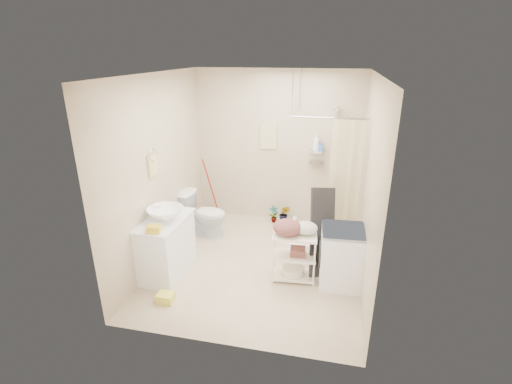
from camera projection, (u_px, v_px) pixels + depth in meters
floor at (258, 264)px, 5.31m from camera, size 3.20×3.20×0.00m
ceiling at (258, 74)px, 4.38m from camera, size 2.80×3.20×0.04m
wall_back at (277, 148)px, 6.30m from camera, size 2.80×0.04×2.60m
wall_front at (222, 233)px, 3.38m from camera, size 2.80×0.04×2.60m
wall_left at (159, 171)px, 5.12m from camera, size 0.04×3.20×2.60m
wall_right at (369, 186)px, 4.57m from camera, size 0.04×3.20×2.60m
vanity at (166, 246)px, 4.97m from camera, size 0.53×0.92×0.80m
sink at (166, 214)px, 4.80m from camera, size 0.52×0.52×0.16m
counter_basket at (154, 229)px, 4.48m from camera, size 0.18×0.15×0.09m
floor_basket at (165, 296)px, 4.48m from camera, size 0.29×0.22×0.16m
toilet at (204, 214)px, 6.02m from camera, size 0.76×0.47×0.75m
mop at (209, 188)px, 6.66m from camera, size 0.12×0.12×1.10m
potted_plant_a at (274, 214)px, 6.53m from camera, size 0.20×0.19×0.31m
potted_plant_b at (284, 214)px, 6.51m from camera, size 0.20×0.17×0.33m
hanging_towel at (269, 137)px, 6.24m from camera, size 0.28×0.03×0.42m
towel_ring at (152, 163)px, 4.87m from camera, size 0.04×0.22×0.34m
tp_holder at (167, 208)px, 5.37m from camera, size 0.08×0.12×0.14m
shower at (326, 176)px, 5.72m from camera, size 1.10×1.10×2.10m
shampoo_bottle_a at (316, 142)px, 6.05m from camera, size 0.14×0.14×0.27m
shampoo_bottle_b at (321, 146)px, 6.04m from camera, size 0.09×0.09×0.16m
washing_machine at (341, 256)px, 4.75m from camera, size 0.57×0.58×0.78m
laundry_rack at (294, 252)px, 4.84m from camera, size 0.59×0.37×0.78m
ironing_board at (322, 232)px, 4.90m from camera, size 0.35×0.27×1.23m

